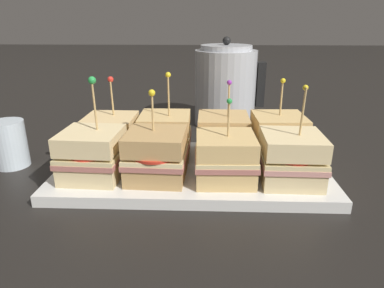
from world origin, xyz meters
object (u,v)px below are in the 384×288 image
Objects in this scene: sandwich_front_center_left at (156,155)px; kettle_steel at (226,86)px; sandwich_front_far_left at (92,154)px; sandwich_back_center_right at (223,136)px; sandwich_front_far_right at (291,158)px; sandwich_back_far_left at (111,135)px; sandwich_back_center_left at (165,135)px; drinking_glass at (10,144)px; sandwich_front_center_right at (225,158)px; serving_platter at (192,170)px; sandwich_back_far_right at (278,136)px.

kettle_steel reaches higher than sandwich_front_center_left.
sandwich_front_far_left is 1.13× the size of sandwich_back_center_right.
sandwich_front_far_right is 1.06× the size of sandwich_back_far_left.
sandwich_back_center_left reaches higher than drinking_glass.
sandwich_front_center_right is (0.11, -0.00, -0.00)m from sandwich_front_center_left.
serving_platter is at bearing -18.17° from sandwich_back_far_left.
sandwich_front_far_right is 0.23m from sandwich_back_center_left.
kettle_steel reaches higher than sandwich_front_far_left.
sandwich_front_center_right is at bearing -92.93° from kettle_steel.
sandwich_front_center_left is (0.10, -0.00, -0.00)m from sandwich_front_far_left.
sandwich_front_far_left is at bearing -155.14° from sandwich_back_center_right.
serving_platter is 2.95× the size of sandwich_back_center_left.
sandwich_back_far_right is (0.21, 0.00, -0.00)m from sandwich_back_center_left.
sandwich_front_far_left is at bearing -136.38° from sandwich_back_center_left.
sandwich_front_far_left reaches higher than sandwich_back_far_right.
sandwich_back_center_right is 0.10m from sandwich_back_far_right.
drinking_glass is (-0.49, 0.08, -0.01)m from sandwich_front_far_right.
sandwich_back_center_left is (-0.11, 0.10, 0.00)m from sandwich_front_center_right.
serving_platter is at bearing -44.56° from sandwich_back_center_left.
serving_platter is 5.31× the size of drinking_glass.
serving_platter is 0.17m from sandwich_back_far_left.
kettle_steel reaches higher than sandwich_back_center_right.
sandwich_front_center_left is 0.21m from sandwich_front_far_right.
sandwich_back_center_right is (-0.10, 0.10, -0.00)m from sandwich_front_far_right.
sandwich_front_far_right is 1.78× the size of drinking_glass.
sandwich_back_far_right is at bearing 18.67° from serving_platter.
kettle_steel is 2.52× the size of drinking_glass.
sandwich_front_far_left is at bearing 179.26° from sandwich_front_far_right.
sandwich_back_center_left reaches higher than sandwich_front_center_right.
sandwich_front_center_left reaches higher than sandwich_front_center_right.
sandwich_back_center_left reaches higher than serving_platter.
sandwich_front_far_left is 0.10m from sandwich_back_far_left.
sandwich_back_center_right is at bearing 134.60° from sandwich_front_far_right.
sandwich_back_far_right is at bearing 0.50° from sandwich_back_center_left.
sandwich_back_center_left is at bearing 4.56° from drinking_glass.
sandwich_front_center_left is at bearing -154.05° from sandwich_back_far_right.
sandwich_back_far_left reaches higher than drinking_glass.
kettle_steel reaches higher than sandwich_back_far_left.
sandwich_front_far_left is 0.74× the size of kettle_steel.
kettle_steel reaches higher than serving_platter.
sandwich_back_center_left reaches higher than sandwich_back_far_right.
sandwich_front_far_right reaches higher than drinking_glass.
sandwich_back_far_right reaches higher than drinking_glass.
sandwich_front_far_left reaches higher than sandwich_back_center_right.
kettle_steel is at bearing 86.14° from sandwich_back_center_right.
sandwich_front_center_left is 0.10m from sandwich_back_center_left.
kettle_steel is (-0.08, 0.27, 0.04)m from sandwich_back_far_right.
serving_platter is at bearing 161.06° from sandwich_front_far_right.
sandwich_back_far_left is 0.10m from sandwich_back_center_left.
sandwich_front_far_right reaches higher than sandwich_back_far_left.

